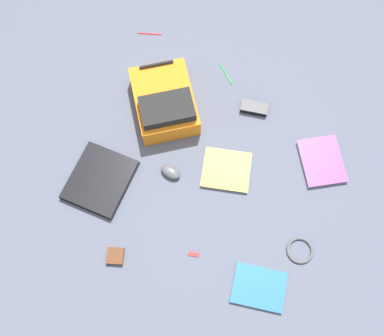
% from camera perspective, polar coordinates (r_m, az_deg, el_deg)
% --- Properties ---
extents(ground_plane, '(4.09, 4.09, 0.00)m').
position_cam_1_polar(ground_plane, '(2.29, 1.40, 0.17)').
color(ground_plane, '#4C5160').
extents(backpack, '(0.49, 0.47, 0.17)m').
position_cam_1_polar(backpack, '(2.36, -3.39, 8.06)').
color(backpack, orange).
rests_on(backpack, ground_plane).
extents(laptop, '(0.33, 0.29, 0.03)m').
position_cam_1_polar(laptop, '(2.29, -11.25, -1.41)').
color(laptop, black).
rests_on(laptop, ground_plane).
extents(book_red, '(0.23, 0.27, 0.02)m').
position_cam_1_polar(book_red, '(2.17, 8.22, -14.32)').
color(book_red, silver).
rests_on(book_red, ground_plane).
extents(book_blue, '(0.32, 0.30, 0.02)m').
position_cam_1_polar(book_blue, '(2.38, 15.66, 0.80)').
color(book_blue, silver).
rests_on(book_blue, ground_plane).
extents(book_manual, '(0.26, 0.28, 0.02)m').
position_cam_1_polar(book_manual, '(2.28, 4.24, -0.25)').
color(book_manual, silver).
rests_on(book_manual, ground_plane).
extents(computer_mouse, '(0.08, 0.11, 0.04)m').
position_cam_1_polar(computer_mouse, '(2.26, -2.65, -0.48)').
color(computer_mouse, '#4C4C51').
rests_on(computer_mouse, ground_plane).
extents(cable_coil, '(0.13, 0.13, 0.01)m').
position_cam_1_polar(cable_coil, '(2.23, 13.12, -9.83)').
color(cable_coil, '#4C4C51').
rests_on(cable_coil, ground_plane).
extents(power_brick, '(0.09, 0.15, 0.03)m').
position_cam_1_polar(power_brick, '(2.43, 7.65, 7.33)').
color(power_brick, black).
rests_on(power_brick, ground_plane).
extents(pen_black, '(0.09, 0.11, 0.01)m').
position_cam_1_polar(pen_black, '(2.53, 4.19, 11.44)').
color(pen_black, '#198C33').
rests_on(pen_black, ground_plane).
extents(pen_blue, '(0.05, 0.13, 0.01)m').
position_cam_1_polar(pen_blue, '(2.68, -5.25, 16.13)').
color(pen_blue, red).
rests_on(pen_blue, ground_plane).
extents(earbud_pouch, '(0.10, 0.10, 0.02)m').
position_cam_1_polar(earbud_pouch, '(2.19, -9.40, -10.62)').
color(earbud_pouch, '#59331E').
rests_on(earbud_pouch, ground_plane).
extents(usb_stick, '(0.03, 0.05, 0.01)m').
position_cam_1_polar(usb_stick, '(2.17, 0.24, -10.55)').
color(usb_stick, '#B21919').
rests_on(usb_stick, ground_plane).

